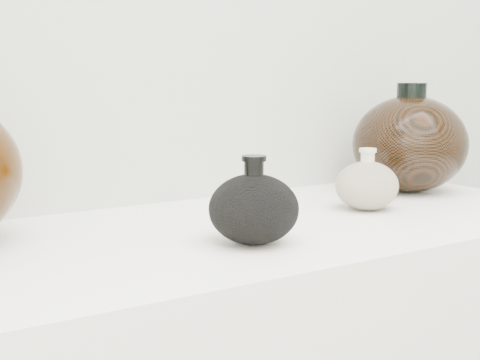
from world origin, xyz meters
TOP-DOWN VIEW (x-y plane):
  - black_gourd_vase at (-0.06, 0.85)m, footprint 0.17×0.17m
  - cream_gourd_vase at (0.24, 0.94)m, footprint 0.13×0.13m
  - right_round_pot at (0.45, 1.04)m, footprint 0.28×0.28m

SIDE VIEW (x-z plane):
  - cream_gourd_vase at x=0.24m, z-range 0.89..1.00m
  - black_gourd_vase at x=-0.06m, z-range 0.89..1.01m
  - right_round_pot at x=0.45m, z-range 0.89..1.11m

